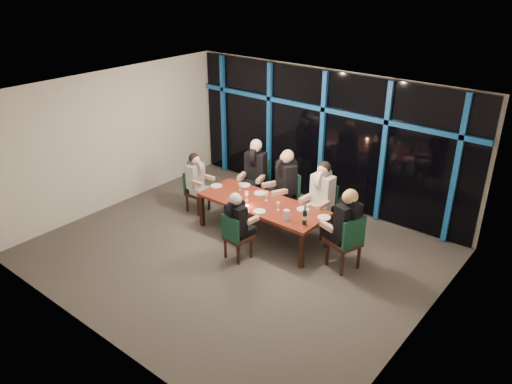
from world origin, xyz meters
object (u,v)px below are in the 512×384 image
diner_far_mid (284,176)px  water_pitcher (286,215)px  chair_far_mid (288,194)px  diner_near_mid (238,216)px  wine_bottle (305,217)px  diner_far_left (255,164)px  dining_table (262,206)px  chair_end_left (195,189)px  diner_far_right (322,188)px  chair_near_mid (235,235)px  chair_far_left (257,181)px  chair_end_right (348,240)px  diner_end_left (196,174)px  chair_far_right (323,206)px  diner_end_right (346,217)px

diner_far_mid → water_pitcher: size_ratio=5.47×
chair_far_mid → diner_near_mid: bearing=-59.5°
chair_far_mid → wine_bottle: wine_bottle is taller
chair_far_mid → diner_far_left: (-0.92, 0.05, 0.41)m
dining_table → chair_far_mid: 0.90m
chair_end_left → diner_far_right: 2.86m
chair_far_mid → diner_far_left: bearing=-158.3°
diner_far_right → dining_table: bearing=-131.4°
wine_bottle → chair_far_mid: bearing=136.2°
chair_near_mid → diner_far_right: size_ratio=0.89×
chair_far_left → diner_far_left: size_ratio=1.03×
chair_end_right → diner_end_left: (-3.68, -0.03, 0.28)m
dining_table → wine_bottle: size_ratio=7.25×
diner_end_left → water_pitcher: diner_end_left is taller
diner_near_mid → chair_near_mid: bearing=90.0°
chair_end_left → diner_far_mid: diner_far_mid is taller
chair_end_left → water_pitcher: water_pitcher is taller
chair_end_left → diner_far_right: diner_far_right is taller
chair_far_right → diner_near_mid: size_ratio=1.18×
chair_far_mid → diner_end_left: size_ratio=1.21×
dining_table → diner_far_right: diner_far_right is taller
diner_far_right → chair_far_right: bearing=90.0°
chair_far_right → diner_end_right: 1.37m
diner_near_mid → wine_bottle: size_ratio=2.48×
chair_near_mid → diner_near_mid: (0.01, 0.08, 0.36)m
dining_table → chair_far_left: size_ratio=2.44×
diner_far_right → diner_end_right: size_ratio=0.99×
chair_end_right → chair_far_right: bearing=-112.0°
diner_far_mid → diner_near_mid: (0.21, -1.71, -0.15)m
dining_table → chair_near_mid: bearing=-82.0°
diner_end_left → wine_bottle: size_ratio=2.49×
diner_far_mid → diner_near_mid: diner_far_mid is taller
chair_end_right → diner_far_right: (-1.07, 0.79, 0.41)m
chair_end_left → diner_end_right: size_ratio=0.89×
diner_far_left → dining_table: bearing=-60.8°
chair_far_left → chair_near_mid: chair_far_left is taller
chair_far_mid → diner_end_left: bearing=-127.8°
chair_end_left → water_pitcher: (2.64, -0.26, 0.33)m
diner_far_right → wine_bottle: size_ratio=2.86×
chair_end_right → diner_near_mid: diner_near_mid is taller
chair_far_mid → chair_near_mid: size_ratio=1.18×
chair_far_mid → diner_far_right: (0.85, -0.08, 0.40)m
diner_near_mid → wine_bottle: diner_near_mid is taller
chair_far_mid → water_pitcher: size_ratio=5.62×
chair_end_left → chair_near_mid: bearing=-117.7°
dining_table → diner_end_left: 1.80m
diner_end_right → chair_far_left: bearing=-91.8°
diner_end_right → diner_near_mid: size_ratio=1.16×
chair_far_right → chair_far_left: bearing=179.8°
dining_table → chair_end_right: size_ratio=2.45×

